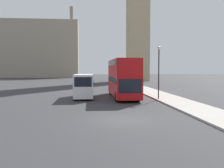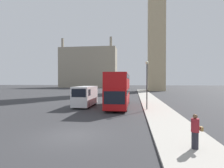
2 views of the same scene
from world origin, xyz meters
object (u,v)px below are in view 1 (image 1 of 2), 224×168
(white_van, at_px, (84,86))
(street_lamp, at_px, (159,64))
(red_double_decker_bus, at_px, (123,77))
(parked_sedan, at_px, (89,81))

(white_van, bearing_deg, street_lamp, -16.57)
(red_double_decker_bus, relative_size, white_van, 1.80)
(red_double_decker_bus, bearing_deg, parked_sedan, 97.81)
(red_double_decker_bus, height_order, parked_sedan, red_double_decker_bus)
(white_van, distance_m, street_lamp, 8.79)
(red_double_decker_bus, xyz_separation_m, parked_sedan, (-3.86, 28.11, -1.75))
(parked_sedan, bearing_deg, street_lamp, -76.52)
(white_van, bearing_deg, parked_sedan, 88.56)
(white_van, xyz_separation_m, street_lamp, (8.11, -2.41, 2.40))
(white_van, relative_size, parked_sedan, 1.28)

